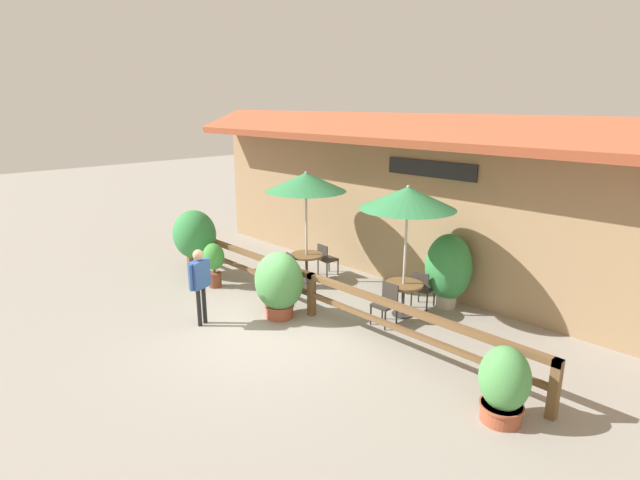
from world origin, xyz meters
The scene contains 17 objects.
ground_plane centered at (0.00, 0.00, 0.00)m, with size 60.00×60.00×0.00m, color gray.
building_facade centered at (0.00, 4.10, 2.16)m, with size 14.28×1.49×4.23m.
patio_railing centered at (0.00, 1.05, 0.70)m, with size 10.40×0.14×0.95m.
patio_umbrella_near centered at (-1.64, 2.41, 2.58)m, with size 2.00×2.00×2.85m.
dining_table_near centered at (-1.64, 2.41, 0.58)m, with size 0.84×0.84×0.73m.
chair_near_streetside centered at (-1.65, 1.73, 0.48)m, with size 0.51×0.51×0.86m.
chair_near_wallside centered at (-1.62, 3.10, 0.48)m, with size 0.46×0.46×0.86m.
patio_umbrella_middle centered at (1.37, 2.48, 2.58)m, with size 2.00×2.00×2.85m.
dining_table_middle centered at (1.37, 2.48, 0.58)m, with size 0.84×0.84×0.73m.
chair_middle_streetside centered at (1.40, 1.86, 0.48)m, with size 0.42×0.42×0.86m.
chair_middle_wallside centered at (1.43, 3.10, 0.48)m, with size 0.48×0.48×0.86m.
potted_plant_tall_tropical centered at (4.64, 0.47, 0.59)m, with size 0.74×0.66×1.17m.
potted_plant_corner_fern centered at (-4.03, 0.62, 1.10)m, with size 1.20×1.08×1.77m.
potted_plant_small_flowering centered at (-2.95, 0.49, 0.69)m, with size 0.57×0.51×1.13m.
potted_plant_entrance_palm centered at (-0.41, 0.49, 0.77)m, with size 1.10×0.99×1.45m.
potted_plant_broad_leaf centered at (1.78, 3.55, 0.91)m, with size 1.06×0.95×1.70m.
pedestrian centered at (-1.23, -0.91, 1.04)m, with size 0.33×0.55×1.63m.
Camera 1 is at (7.34, -5.81, 4.47)m, focal length 28.00 mm.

